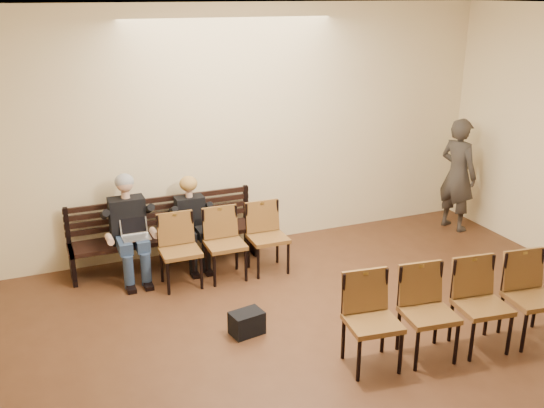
{
  "coord_description": "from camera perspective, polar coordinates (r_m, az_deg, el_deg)",
  "views": [
    {
      "loc": [
        -2.7,
        -3.08,
        3.64
      ],
      "look_at": [
        0.23,
        4.05,
        0.92
      ],
      "focal_mm": 40.0,
      "sensor_mm": 36.0,
      "label": 1
    }
  ],
  "objects": [
    {
      "name": "chair_row_front",
      "position": [
        8.01,
        -4.41,
        -3.87
      ],
      "size": [
        1.71,
        0.54,
        0.95
      ],
      "primitive_type": "cube",
      "rotation": [
        0.0,
        0.0,
        -0.01
      ],
      "color": "brown",
      "rests_on": "ground"
    },
    {
      "name": "room_walls",
      "position": [
        4.84,
        12.27,
        5.85
      ],
      "size": [
        8.02,
        10.01,
        3.51
      ],
      "color": "#F7E5B1",
      "rests_on": "ground"
    },
    {
      "name": "chair_row_back",
      "position": [
        6.67,
        16.92,
        -9.6
      ],
      "size": [
        2.44,
        0.81,
        0.99
      ],
      "primitive_type": "cube",
      "rotation": [
        0.0,
        0.0,
        -0.12
      ],
      "color": "brown",
      "rests_on": "ground"
    },
    {
      "name": "water_bottle",
      "position": [
        8.21,
        -6.05,
        -2.6
      ],
      "size": [
        0.08,
        0.08,
        0.24
      ],
      "primitive_type": "cylinder",
      "rotation": [
        0.0,
        0.0,
        -0.15
      ],
      "color": "silver",
      "rests_on": "bench"
    },
    {
      "name": "seated_woman",
      "position": [
        8.43,
        -7.51,
        -2.09
      ],
      "size": [
        0.49,
        0.67,
        1.13
      ],
      "primitive_type": null,
      "color": "black",
      "rests_on": "ground"
    },
    {
      "name": "passerby",
      "position": [
        9.97,
        17.16,
        3.41
      ],
      "size": [
        0.65,
        0.85,
        2.07
      ],
      "primitive_type": "imported",
      "rotation": [
        0.0,
        0.0,
        1.8
      ],
      "color": "#332E2A",
      "rests_on": "ground"
    },
    {
      "name": "bag",
      "position": [
        6.9,
        -2.39,
        -11.11
      ],
      "size": [
        0.4,
        0.31,
        0.26
      ],
      "primitive_type": "cube",
      "rotation": [
        0.0,
        0.0,
        0.18
      ],
      "color": "black",
      "rests_on": "ground"
    },
    {
      "name": "bench",
      "position": [
        8.6,
        -9.91,
        -4.26
      ],
      "size": [
        2.6,
        0.9,
        0.45
      ],
      "primitive_type": "cube",
      "color": "black",
      "rests_on": "ground"
    },
    {
      "name": "seated_man",
      "position": [
        8.23,
        -13.29,
        -2.06
      ],
      "size": [
        0.58,
        0.8,
        1.39
      ],
      "primitive_type": null,
      "color": "black",
      "rests_on": "ground"
    },
    {
      "name": "laptop",
      "position": [
        8.09,
        -12.64,
        -3.27
      ],
      "size": [
        0.36,
        0.29,
        0.26
      ],
      "primitive_type": "cube",
      "rotation": [
        0.0,
        0.0,
        0.04
      ],
      "color": "silver",
      "rests_on": "bench"
    }
  ]
}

